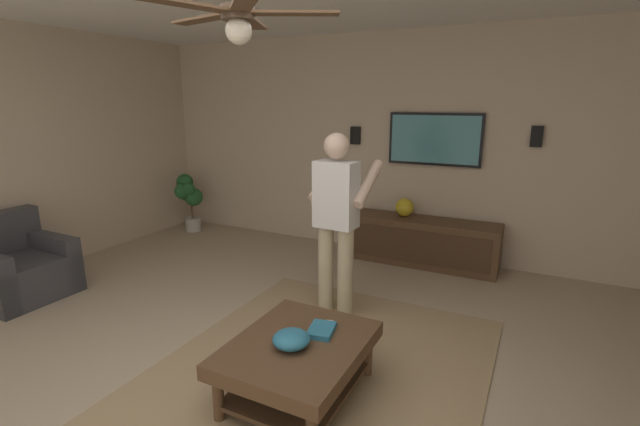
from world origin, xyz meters
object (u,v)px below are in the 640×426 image
at_px(tv, 435,139).
at_px(potted_plant_short, 188,196).
at_px(book, 321,330).
at_px(wall_speaker_right, 355,135).
at_px(vase_round, 405,207).
at_px(bowl, 291,339).
at_px(wall_speaker_left, 537,136).
at_px(ceiling_fan, 238,18).
at_px(armchair, 18,269).
at_px(media_console, 424,242).
at_px(remote_white, 329,327).
at_px(coffee_table, 298,356).
at_px(person_standing, 337,214).

distance_m(tv, potted_plant_short, 3.61).
relative_size(tv, potted_plant_short, 1.26).
xyz_separation_m(book, wall_speaker_right, (2.89, 0.97, 1.05)).
bearing_deg(tv, vase_round, -52.35).
height_order(bowl, wall_speaker_left, wall_speaker_left).
bearing_deg(ceiling_fan, bowl, -110.64).
xyz_separation_m(vase_round, wall_speaker_right, (0.21, 0.74, 0.81)).
distance_m(armchair, wall_speaker_left, 5.48).
xyz_separation_m(media_console, remote_white, (-2.56, 0.02, 0.14)).
bearing_deg(wall_speaker_left, armchair, 123.65).
bearing_deg(coffee_table, remote_white, -22.55).
relative_size(bowl, wall_speaker_right, 1.08).
bearing_deg(media_console, wall_speaker_left, 103.36).
relative_size(media_console, person_standing, 1.04).
height_order(coffee_table, person_standing, person_standing).
relative_size(tv, vase_round, 4.90).
bearing_deg(wall_speaker_left, ceiling_fan, 151.38).
relative_size(coffee_table, book, 4.55).
relative_size(tv, wall_speaker_left, 4.90).
bearing_deg(remote_white, media_console, 163.72).
xyz_separation_m(coffee_table, media_console, (2.80, -0.12, -0.02)).
xyz_separation_m(tv, ceiling_fan, (-2.96, 0.55, 0.91)).
distance_m(armchair, person_standing, 3.23).
xyz_separation_m(tv, person_standing, (-1.82, 0.41, -0.53)).
height_order(media_console, wall_speaker_left, wall_speaker_left).
height_order(potted_plant_short, vase_round, potted_plant_short).
bearing_deg(wall_speaker_left, vase_round, 99.16).
bearing_deg(person_standing, vase_round, -1.99).
bearing_deg(wall_speaker_left, media_console, 103.36).
relative_size(remote_white, book, 0.68).
height_order(tv, book, tv).
relative_size(armchair, wall_speaker_left, 3.73).
distance_m(coffee_table, book, 0.22).
bearing_deg(potted_plant_short, person_standing, -114.62).
relative_size(book, vase_round, 1.00).
distance_m(media_console, book, 2.64).
bearing_deg(tv, wall_speaker_right, -90.75).
bearing_deg(potted_plant_short, coffee_table, -128.04).
relative_size(remote_white, wall_speaker_right, 0.68).
distance_m(person_standing, wall_speaker_left, 2.43).
bearing_deg(book, tv, 168.19).
height_order(bowl, wall_speaker_right, wall_speaker_right).
bearing_deg(vase_round, coffee_table, -177.09).
bearing_deg(remote_white, book, -30.41).
relative_size(tv, ceiling_fan, 0.92).
relative_size(coffee_table, media_console, 0.59).
bearing_deg(vase_round, book, -175.16).
xyz_separation_m(armchair, tv, (2.94, -3.37, 1.18)).
relative_size(media_console, book, 7.73).
bearing_deg(coffee_table, wall_speaker_right, 16.16).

